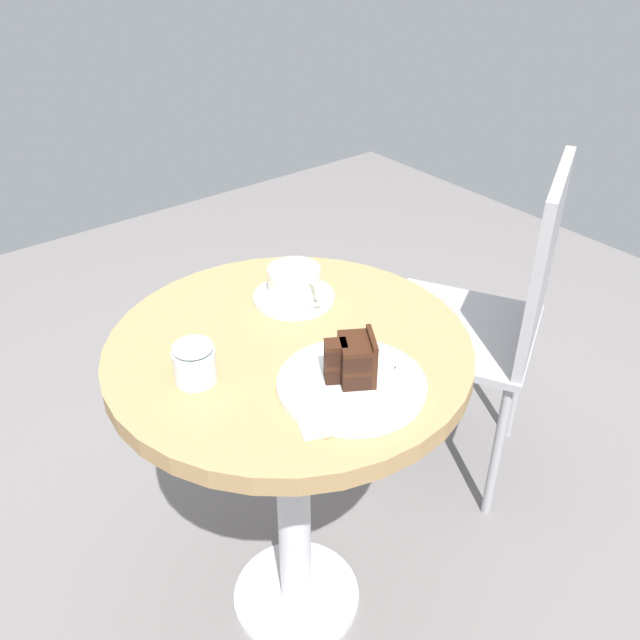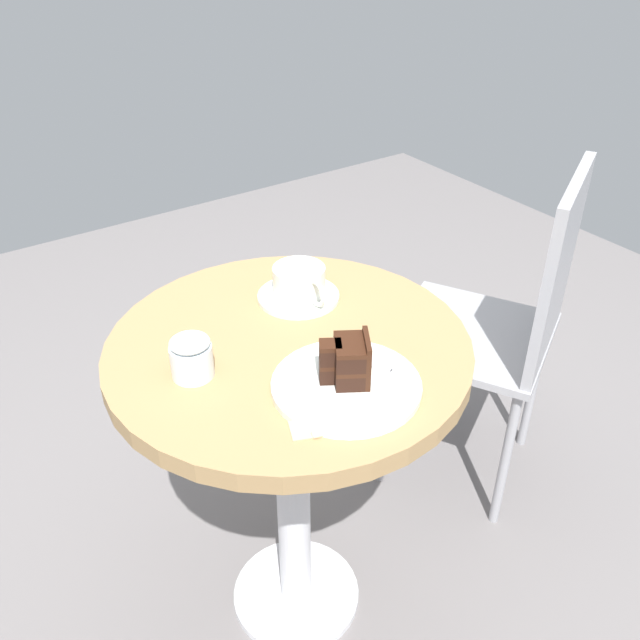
# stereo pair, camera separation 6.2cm
# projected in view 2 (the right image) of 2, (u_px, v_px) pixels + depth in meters

# --- Properties ---
(ground_plane) EXTENTS (4.40, 4.40, 0.01)m
(ground_plane) POSITION_uv_depth(u_px,v_px,m) (296.00, 597.00, 1.59)
(ground_plane) COLOR slate
(ground_plane) RESTS_ON ground
(cafe_table) EXTENTS (0.64, 0.64, 0.73)m
(cafe_table) POSITION_uv_depth(u_px,v_px,m) (290.00, 400.00, 1.26)
(cafe_table) COLOR #A37F51
(cafe_table) RESTS_ON ground
(saucer) EXTENTS (0.16, 0.16, 0.01)m
(saucer) POSITION_uv_depth(u_px,v_px,m) (298.00, 296.00, 1.31)
(saucer) COLOR silver
(saucer) RESTS_ON cafe_table
(coffee_cup) EXTENTS (0.14, 0.10, 0.06)m
(coffee_cup) POSITION_uv_depth(u_px,v_px,m) (300.00, 280.00, 1.29)
(coffee_cup) COLOR silver
(coffee_cup) RESTS_ON saucer
(teaspoon) EXTENTS (0.10, 0.02, 0.00)m
(teaspoon) POSITION_uv_depth(u_px,v_px,m) (275.00, 293.00, 1.30)
(teaspoon) COLOR silver
(teaspoon) RESTS_ON saucer
(cake_plate) EXTENTS (0.24, 0.24, 0.01)m
(cake_plate) POSITION_uv_depth(u_px,v_px,m) (346.00, 385.00, 1.07)
(cake_plate) COLOR silver
(cake_plate) RESTS_ON cafe_table
(cake_slice) EXTENTS (0.09, 0.09, 0.08)m
(cake_slice) POSITION_uv_depth(u_px,v_px,m) (349.00, 361.00, 1.06)
(cake_slice) COLOR black
(cake_slice) RESTS_ON cake_plate
(fork) EXTENTS (0.13, 0.08, 0.00)m
(fork) POSITION_uv_depth(u_px,v_px,m) (380.00, 368.00, 1.10)
(fork) COLOR silver
(fork) RESTS_ON cake_plate
(napkin) EXTENTS (0.17, 0.17, 0.00)m
(napkin) POSITION_uv_depth(u_px,v_px,m) (332.00, 405.00, 1.04)
(napkin) COLOR tan
(napkin) RESTS_ON cafe_table
(cafe_chair) EXTENTS (0.52, 0.52, 0.89)m
(cafe_chair) POSITION_uv_depth(u_px,v_px,m) (510.00, 315.00, 1.64)
(cafe_chair) COLOR #9E9EA3
(cafe_chair) RESTS_ON ground
(sugar_pot) EXTENTS (0.07, 0.07, 0.07)m
(sugar_pot) POSITION_uv_depth(u_px,v_px,m) (191.00, 356.00, 1.09)
(sugar_pot) COLOR silver
(sugar_pot) RESTS_ON cafe_table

